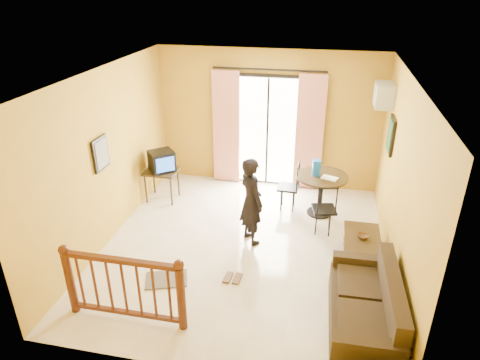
% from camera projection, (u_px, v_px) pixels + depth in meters
% --- Properties ---
extents(ground, '(5.00, 5.00, 0.00)m').
position_uv_depth(ground, '(244.00, 247.00, 7.03)').
color(ground, beige).
rests_on(ground, ground).
extents(room_shell, '(5.00, 5.00, 5.00)m').
position_uv_depth(room_shell, '(244.00, 151.00, 6.29)').
color(room_shell, white).
rests_on(room_shell, ground).
extents(balcony_door, '(2.25, 0.14, 2.46)m').
position_uv_depth(balcony_door, '(267.00, 131.00, 8.66)').
color(balcony_door, black).
rests_on(balcony_door, ground).
extents(tv_table, '(0.62, 0.52, 0.62)m').
position_uv_depth(tv_table, '(161.00, 174.00, 8.31)').
color(tv_table, black).
rests_on(tv_table, ground).
extents(television, '(0.59, 0.59, 0.40)m').
position_uv_depth(television, '(162.00, 161.00, 8.18)').
color(television, black).
rests_on(television, tv_table).
extents(picture_left, '(0.05, 0.42, 0.52)m').
position_uv_depth(picture_left, '(101.00, 154.00, 6.59)').
color(picture_left, black).
rests_on(picture_left, room_shell).
extents(dining_table, '(0.93, 0.93, 0.78)m').
position_uv_depth(dining_table, '(322.00, 184.00, 7.76)').
color(dining_table, black).
rests_on(dining_table, ground).
extents(water_jug, '(0.16, 0.16, 0.30)m').
position_uv_depth(water_jug, '(317.00, 168.00, 7.65)').
color(water_jug, blue).
rests_on(water_jug, dining_table).
extents(serving_tray, '(0.32, 0.26, 0.02)m').
position_uv_depth(serving_tray, '(329.00, 178.00, 7.58)').
color(serving_tray, white).
rests_on(serving_tray, dining_table).
extents(dining_chairs, '(1.13, 1.15, 0.95)m').
position_uv_depth(dining_chairs, '(304.00, 220.00, 7.81)').
color(dining_chairs, black).
rests_on(dining_chairs, ground).
extents(air_conditioner, '(0.31, 0.60, 0.40)m').
position_uv_depth(air_conditioner, '(384.00, 95.00, 7.44)').
color(air_conditioner, silver).
rests_on(air_conditioner, room_shell).
extents(botanical_print, '(0.05, 0.50, 0.60)m').
position_uv_depth(botanical_print, '(391.00, 135.00, 7.06)').
color(botanical_print, black).
rests_on(botanical_print, room_shell).
extents(coffee_table, '(0.54, 0.97, 0.43)m').
position_uv_depth(coffee_table, '(362.00, 246.00, 6.54)').
color(coffee_table, black).
rests_on(coffee_table, ground).
extents(bowl, '(0.23, 0.23, 0.05)m').
position_uv_depth(bowl, '(363.00, 236.00, 6.48)').
color(bowl, '#51331B').
rests_on(bowl, coffee_table).
extents(sofa, '(0.83, 1.72, 0.81)m').
position_uv_depth(sofa, '(368.00, 310.00, 5.27)').
color(sofa, '#2F2212').
rests_on(sofa, ground).
extents(standing_person, '(0.63, 0.64, 1.49)m').
position_uv_depth(standing_person, '(251.00, 201.00, 6.89)').
color(standing_person, black).
rests_on(standing_person, ground).
extents(stair_balustrade, '(1.63, 0.13, 1.04)m').
position_uv_depth(stair_balustrade, '(123.00, 284.00, 5.32)').
color(stair_balustrade, '#471E0F').
rests_on(stair_balustrade, ground).
extents(doormat, '(0.70, 0.57, 0.02)m').
position_uv_depth(doormat, '(166.00, 279.00, 6.26)').
color(doormat, '#554E44').
rests_on(doormat, ground).
extents(sandals, '(0.26, 0.26, 0.03)m').
position_uv_depth(sandals, '(233.00, 278.00, 6.28)').
color(sandals, '#51331B').
rests_on(sandals, ground).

